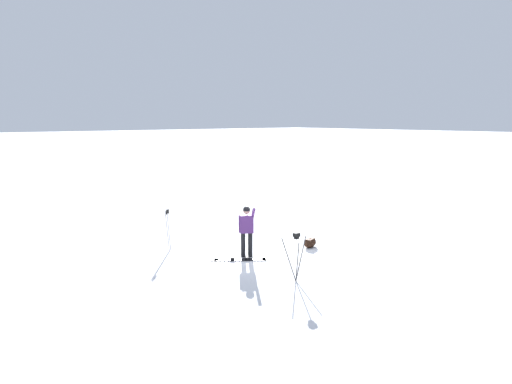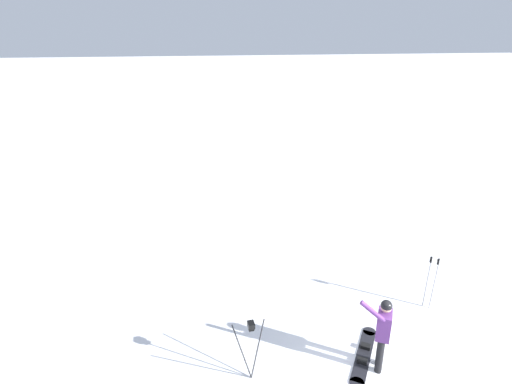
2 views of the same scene
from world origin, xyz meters
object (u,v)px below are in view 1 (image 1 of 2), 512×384
Objects in this scene: gear_bag_large at (310,243)px; ski_poles at (168,224)px; snowboard at (240,259)px; camera_tripod at (296,247)px; snowboarder at (247,227)px.

ski_poles is (-2.69, -3.80, 0.72)m from gear_bag_large.
snowboard is 1.17× the size of camera_tripod.
camera_tripod is at bearing -8.29° from snowboarder.
snowboarder is at bearing 34.14° from ski_poles.
snowboarder is at bearing 171.71° from camera_tripod.
ski_poles is (-2.32, -1.14, 0.85)m from snowboard.
snowboarder is 2.66m from ski_poles.
ski_poles is at bearing -153.86° from snowboard.
snowboard is 2.23× the size of gear_bag_large.
ski_poles is at bearing -125.29° from gear_bag_large.
snowboarder is 1.20× the size of ski_poles.
ski_poles is at bearing -145.86° from snowboarder.
gear_bag_large is (0.37, 2.66, 0.13)m from snowboard.
gear_bag_large is at bearing 54.71° from ski_poles.
ski_poles is at bearing -166.59° from camera_tripod.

